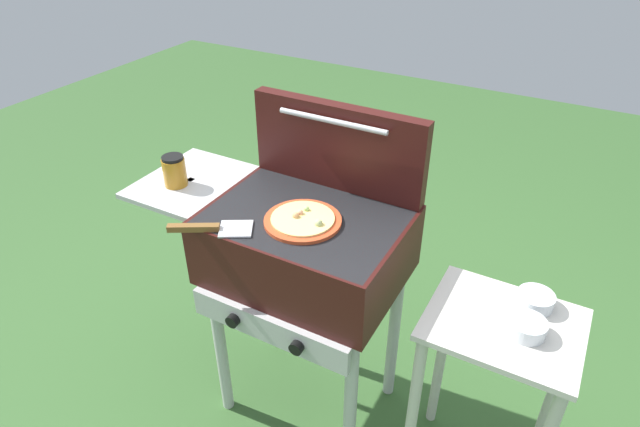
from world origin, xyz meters
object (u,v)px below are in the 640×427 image
at_px(pizza_cheese, 303,220).
at_px(prep_table, 492,371).
at_px(grill, 303,250).
at_px(sauce_jar, 174,171).
at_px(topping_bowl_near, 535,300).
at_px(topping_bowl_far, 527,328).
at_px(spatula, 211,228).

distance_m(pizza_cheese, prep_table, 0.75).
bearing_deg(grill, pizza_cheese, -55.88).
distance_m(grill, sauce_jar, 0.53).
bearing_deg(topping_bowl_near, grill, -170.96).
relative_size(grill, prep_table, 1.30).
xyz_separation_m(sauce_jar, topping_bowl_far, (1.22, 0.04, -0.20)).
height_order(spatula, topping_bowl_far, spatula).
xyz_separation_m(topping_bowl_near, topping_bowl_far, (0.00, -0.13, 0.00)).
xyz_separation_m(pizza_cheese, topping_bowl_far, (0.71, 0.03, -0.15)).
distance_m(topping_bowl_near, topping_bowl_far, 0.13).
height_order(spatula, prep_table, spatula).
bearing_deg(sauce_jar, spatula, -30.13).
xyz_separation_m(spatula, topping_bowl_near, (0.93, 0.33, -0.15)).
xyz_separation_m(pizza_cheese, topping_bowl_near, (0.71, 0.16, -0.15)).
height_order(prep_table, topping_bowl_far, topping_bowl_far).
xyz_separation_m(pizza_cheese, spatula, (-0.23, -0.17, -0.00)).
bearing_deg(grill, prep_table, 0.37).
distance_m(grill, topping_bowl_near, 0.74).
height_order(pizza_cheese, spatula, pizza_cheese).
relative_size(sauce_jar, topping_bowl_far, 1.03).
relative_size(sauce_jar, prep_table, 0.15).
distance_m(sauce_jar, topping_bowl_far, 1.24).
relative_size(sauce_jar, topping_bowl_near, 1.01).
bearing_deg(spatula, topping_bowl_far, 12.23).
bearing_deg(topping_bowl_far, pizza_cheese, -177.70).
bearing_deg(spatula, topping_bowl_near, 19.50).
relative_size(grill, spatula, 3.78).
xyz_separation_m(grill, topping_bowl_far, (0.74, -0.01, 0.00)).
height_order(grill, topping_bowl_near, grill).
xyz_separation_m(grill, sauce_jar, (-0.48, -0.05, 0.20)).
bearing_deg(grill, topping_bowl_near, 9.04).
bearing_deg(pizza_cheese, sauce_jar, -179.03).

